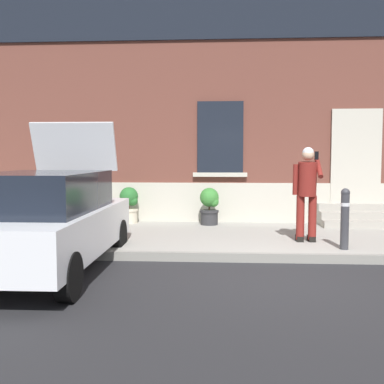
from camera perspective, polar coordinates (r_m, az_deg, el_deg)
ground_plane at (r=6.84m, az=10.58°, el=-10.31°), size 80.00×80.00×0.00m
sidewalk at (r=9.54m, az=8.56°, el=-5.64°), size 24.00×3.60×0.15m
curb_edge at (r=7.73m, az=9.75°, el=-8.02°), size 24.00×0.12×0.15m
building_facade at (r=12.05m, az=7.75°, el=13.88°), size 24.00×1.52×7.50m
entrance_stoop at (r=11.33m, az=19.88°, el=-2.94°), size 1.80×0.96×0.48m
hatchback_car_white at (r=7.21m, az=-17.72°, el=-3.21°), size 1.82×4.08×2.34m
bollard_near_person at (r=8.25m, az=18.37°, el=-2.90°), size 0.15×0.15×1.04m
person_on_phone at (r=8.75m, az=14.02°, el=0.48°), size 0.51×0.46×1.75m
planter_olive at (r=11.21m, az=-17.85°, el=-1.58°), size 0.44×0.44×0.86m
planter_cream at (r=11.07m, az=-7.76°, el=-1.49°), size 0.44×0.44×0.86m
planter_charcoal at (r=10.72m, az=2.20°, el=-1.64°), size 0.44×0.44×0.86m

